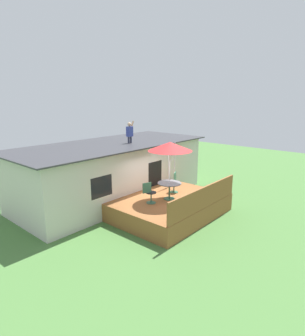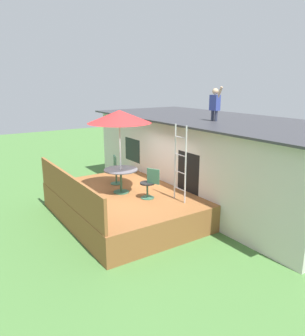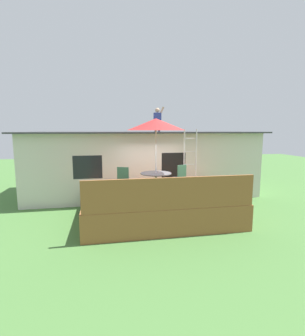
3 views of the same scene
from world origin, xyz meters
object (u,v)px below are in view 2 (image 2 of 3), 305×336
Objects in this scene: person_figure at (215,102)px; patio_chair_left at (116,170)px; patio_chair_right at (149,184)px; patio_umbrella at (119,117)px; step_ladder at (180,164)px; patio_table at (121,174)px.

person_figure is 3.97m from patio_chair_left.
patio_chair_right is at bearing 21.88° from patio_chair_left.
person_figure is (0.72, 3.13, 0.35)m from patio_umbrella.
step_ladder is at bearing 34.42° from patio_umbrella.
step_ladder is 1.10m from patio_chair_right.
patio_chair_right is at bearing -85.22° from person_figure.
patio_umbrella is 2.27m from step_ladder.
patio_chair_right is (0.94, 0.44, -0.13)m from patio_table.
person_figure reaches higher than patio_chair_left.
step_ladder is at bearing 34.94° from patio_chair_left.
patio_umbrella is 1.15× the size of step_ladder.
patio_chair_left is (-2.51, -0.76, -0.64)m from step_ladder.
patio_umbrella reaches higher than step_ladder.
patio_table is 3.85m from person_figure.
person_figure is (-0.85, 2.06, 1.60)m from step_ladder.
patio_table is at bearing -102.88° from person_figure.
person_figure reaches higher than step_ladder.
patio_chair_right is at bearing -134.32° from step_ladder.
patio_chair_right is (0.23, -2.70, -2.24)m from person_figure.
patio_chair_left is 1.90m from patio_chair_right.
patio_chair_right is (0.94, 0.44, -1.89)m from patio_umbrella.
patio_table is at bearing -145.58° from step_ladder.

